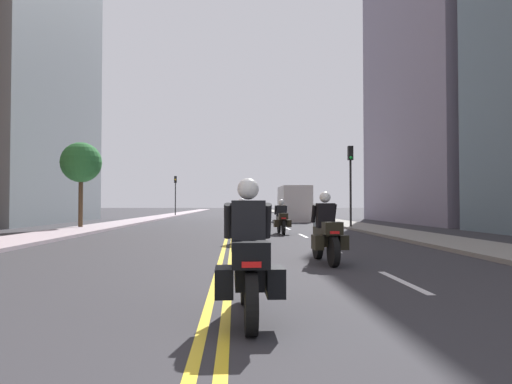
{
  "coord_description": "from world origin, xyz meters",
  "views": [
    {
      "loc": [
        0.24,
        -0.05,
        1.36
      ],
      "look_at": [
        0.91,
        15.12,
        1.77
      ],
      "focal_mm": 32.55,
      "sensor_mm": 36.0,
      "label": 1
    }
  ],
  "objects_px": {
    "motorcycle_1": "(326,235)",
    "motorcycle_3": "(281,220)",
    "parked_truck": "(293,205)",
    "street_tree_0": "(81,163)",
    "traffic_light_near": "(351,172)",
    "motorcycle_2": "(242,225)",
    "motorcycle_0": "(248,263)",
    "traffic_light_far": "(175,188)"
  },
  "relations": [
    {
      "from": "motorcycle_1",
      "to": "traffic_light_near",
      "type": "distance_m",
      "value": 16.12
    },
    {
      "from": "traffic_light_far",
      "to": "motorcycle_1",
      "type": "bearing_deg",
      "value": -78.23
    },
    {
      "from": "motorcycle_1",
      "to": "parked_truck",
      "type": "relative_size",
      "value": 0.33
    },
    {
      "from": "motorcycle_0",
      "to": "parked_truck",
      "type": "relative_size",
      "value": 0.33
    },
    {
      "from": "motorcycle_2",
      "to": "parked_truck",
      "type": "bearing_deg",
      "value": 75.7
    },
    {
      "from": "motorcycle_3",
      "to": "street_tree_0",
      "type": "bearing_deg",
      "value": 153.19
    },
    {
      "from": "motorcycle_0",
      "to": "traffic_light_near",
      "type": "relative_size",
      "value": 0.46
    },
    {
      "from": "traffic_light_far",
      "to": "street_tree_0",
      "type": "height_order",
      "value": "street_tree_0"
    },
    {
      "from": "motorcycle_3",
      "to": "traffic_light_far",
      "type": "height_order",
      "value": "traffic_light_far"
    },
    {
      "from": "parked_truck",
      "to": "traffic_light_near",
      "type": "bearing_deg",
      "value": -81.21
    },
    {
      "from": "motorcycle_2",
      "to": "traffic_light_near",
      "type": "bearing_deg",
      "value": 54.82
    },
    {
      "from": "parked_truck",
      "to": "street_tree_0",
      "type": "bearing_deg",
      "value": -139.0
    },
    {
      "from": "motorcycle_2",
      "to": "traffic_light_near",
      "type": "distance_m",
      "value": 11.91
    },
    {
      "from": "motorcycle_2",
      "to": "parked_truck",
      "type": "relative_size",
      "value": 0.33
    },
    {
      "from": "traffic_light_near",
      "to": "parked_truck",
      "type": "relative_size",
      "value": 0.72
    },
    {
      "from": "motorcycle_1",
      "to": "motorcycle_2",
      "type": "height_order",
      "value": "motorcycle_1"
    },
    {
      "from": "motorcycle_1",
      "to": "street_tree_0",
      "type": "relative_size",
      "value": 0.45
    },
    {
      "from": "motorcycle_0",
      "to": "motorcycle_1",
      "type": "relative_size",
      "value": 1.0
    },
    {
      "from": "motorcycle_0",
      "to": "motorcycle_2",
      "type": "distance_m",
      "value": 10.66
    },
    {
      "from": "motorcycle_0",
      "to": "traffic_light_far",
      "type": "bearing_deg",
      "value": 97.49
    },
    {
      "from": "motorcycle_0",
      "to": "traffic_light_far",
      "type": "relative_size",
      "value": 0.47
    },
    {
      "from": "street_tree_0",
      "to": "parked_truck",
      "type": "distance_m",
      "value": 17.74
    },
    {
      "from": "motorcycle_1",
      "to": "motorcycle_3",
      "type": "bearing_deg",
      "value": 86.89
    },
    {
      "from": "motorcycle_0",
      "to": "motorcycle_3",
      "type": "xyz_separation_m",
      "value": [
        1.94,
        15.59,
        -0.01
      ]
    },
    {
      "from": "motorcycle_3",
      "to": "traffic_light_near",
      "type": "relative_size",
      "value": 0.48
    },
    {
      "from": "traffic_light_near",
      "to": "motorcycle_3",
      "type": "bearing_deg",
      "value": -132.27
    },
    {
      "from": "motorcycle_3",
      "to": "street_tree_0",
      "type": "xyz_separation_m",
      "value": [
        -10.65,
        4.96,
        3.0
      ]
    },
    {
      "from": "parked_truck",
      "to": "motorcycle_0",
      "type": "bearing_deg",
      "value": -98.08
    },
    {
      "from": "motorcycle_0",
      "to": "motorcycle_1",
      "type": "distance_m",
      "value": 5.51
    },
    {
      "from": "traffic_light_far",
      "to": "traffic_light_near",
      "type": "bearing_deg",
      "value": -64.48
    },
    {
      "from": "traffic_light_near",
      "to": "motorcycle_2",
      "type": "bearing_deg",
      "value": -122.68
    },
    {
      "from": "motorcycle_0",
      "to": "parked_truck",
      "type": "xyz_separation_m",
      "value": [
        4.56,
        32.08,
        0.61
      ]
    },
    {
      "from": "street_tree_0",
      "to": "traffic_light_far",
      "type": "bearing_deg",
      "value": 86.79
    },
    {
      "from": "street_tree_0",
      "to": "motorcycle_0",
      "type": "bearing_deg",
      "value": -67.03
    },
    {
      "from": "motorcycle_0",
      "to": "street_tree_0",
      "type": "distance_m",
      "value": 22.52
    },
    {
      "from": "street_tree_0",
      "to": "parked_truck",
      "type": "xyz_separation_m",
      "value": [
        13.27,
        11.53,
        -2.38
      ]
    },
    {
      "from": "motorcycle_1",
      "to": "motorcycle_3",
      "type": "relative_size",
      "value": 0.97
    },
    {
      "from": "motorcycle_1",
      "to": "traffic_light_near",
      "type": "height_order",
      "value": "traffic_light_near"
    },
    {
      "from": "traffic_light_near",
      "to": "street_tree_0",
      "type": "xyz_separation_m",
      "value": [
        -15.07,
        0.1,
        0.44
      ]
    },
    {
      "from": "motorcycle_3",
      "to": "parked_truck",
      "type": "distance_m",
      "value": 16.71
    },
    {
      "from": "motorcycle_0",
      "to": "motorcycle_3",
      "type": "bearing_deg",
      "value": 82.06
    },
    {
      "from": "motorcycle_0",
      "to": "motorcycle_2",
      "type": "xyz_separation_m",
      "value": [
        0.08,
        10.66,
        -0.03
      ]
    }
  ]
}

